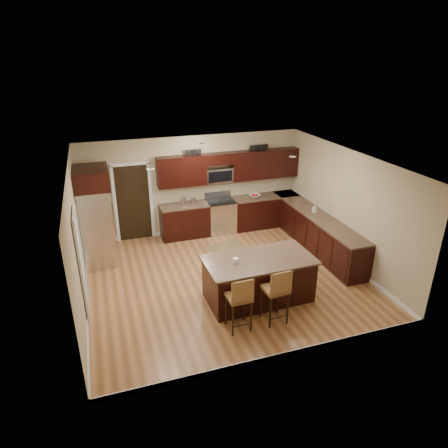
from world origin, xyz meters
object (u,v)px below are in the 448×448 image
object	(u,v)px
island	(258,280)
stool_mid	(277,290)
stool_left	(240,298)
range	(221,216)
refrigerator	(96,216)

from	to	relation	value
island	stool_mid	distance (m)	0.89
island	stool_mid	bearing A→B (deg)	-91.04
stool_left	stool_mid	bearing A→B (deg)	-1.63
range	island	bearing A→B (deg)	-94.91
stool_left	stool_mid	size ratio (longest dim) A/B	0.97
stool_left	stool_mid	world-z (taller)	stool_mid
stool_mid	island	bearing A→B (deg)	86.14
refrigerator	island	bearing A→B (deg)	-41.32
range	refrigerator	size ratio (longest dim) A/B	0.47
island	stool_mid	size ratio (longest dim) A/B	1.93
stool_mid	refrigerator	xyz separation A→B (m)	(-3.01, 3.49, 0.49)
range	island	world-z (taller)	range
stool_left	refrigerator	xyz separation A→B (m)	(-2.28, 3.49, 0.51)
range	stool_left	distance (m)	4.40
range	refrigerator	xyz separation A→B (m)	(-3.30, -0.79, 0.73)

